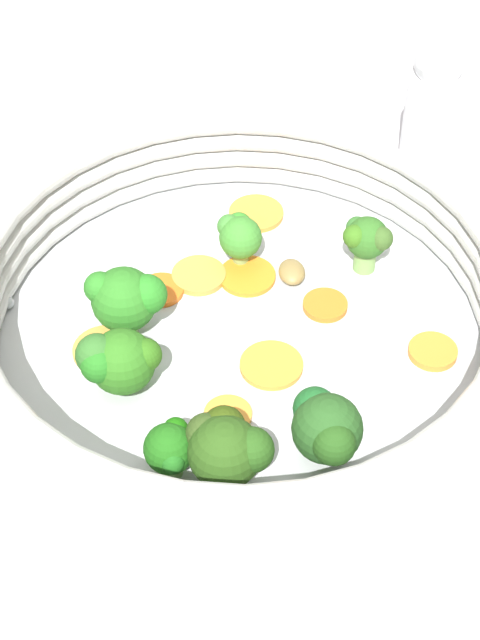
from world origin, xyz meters
The scene contains 23 objects.
ground_plane centered at (0.00, 0.00, 0.00)m, with size 4.00×4.00×0.00m, color #B8B8BF.
skillet centered at (0.00, 0.00, 0.01)m, with size 0.33×0.33×0.02m, color #B2B5B7.
skillet_rim_wall centered at (0.00, 0.00, 0.05)m, with size 0.35×0.35×0.06m.
skillet_rivet_left centered at (-0.06, 0.15, 0.02)m, with size 0.01×0.01×0.01m, color #ADB2B8.
skillet_rivet_right centered at (-0.13, 0.10, 0.02)m, with size 0.01×0.01×0.01m, color #AEB8B3.
carrot_slice_0 centered at (-0.01, -0.03, 0.02)m, with size 0.04×0.04×0.00m, color orange.
carrot_slice_1 centered at (0.11, 0.06, 0.02)m, with size 0.04×0.04×0.00m, color orange.
carrot_slice_2 centered at (0.05, -0.12, 0.02)m, with size 0.03×0.03×0.00m, color orange.
carrot_slice_3 centered at (0.01, 0.07, 0.02)m, with size 0.03×0.03×0.00m, color orange.
carrot_slice_4 centered at (-0.06, 0.07, 0.02)m, with size 0.04×0.04×0.00m, color #EE943E.
carrot_slice_5 centered at (0.03, 0.06, 0.02)m, with size 0.04×0.04×0.00m, color orange.
carrot_slice_6 centered at (0.05, 0.03, 0.02)m, with size 0.04×0.04×0.00m, color orange.
carrot_slice_7 centered at (-0.06, -0.03, 0.02)m, with size 0.03×0.03×0.00m, color orange.
carrot_slice_8 centered at (0.05, -0.03, 0.02)m, with size 0.03×0.03×0.00m, color orange.
broccoli_floret_0 centered at (-0.06, -0.10, 0.04)m, with size 0.05×0.05×0.05m.
broccoli_floret_1 centered at (0.10, -0.04, 0.04)m, with size 0.03×0.04×0.04m.
broccoli_floret_2 centered at (0.06, 0.04, 0.04)m, with size 0.03×0.03×0.04m.
broccoli_floret_3 centered at (-0.10, -0.06, 0.05)m, with size 0.05×0.05×0.05m.
broccoli_floret_4 centered at (-0.08, 0.04, 0.04)m, with size 0.05×0.05×0.05m.
broccoli_floret_5 centered at (-0.04, 0.06, 0.05)m, with size 0.04×0.05×0.05m.
broccoli_floret_6 centered at (-0.12, -0.03, 0.04)m, with size 0.03×0.03×0.04m.
mushroom_piece_0 centered at (0.07, 0.00, 0.02)m, with size 0.02×0.02×0.01m, color olive.
salt_shaker centered at (0.25, -0.01, 0.06)m, with size 0.04×0.04×0.12m.
Camera 1 is at (-0.41, -0.27, 0.53)m, focal length 60.00 mm.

